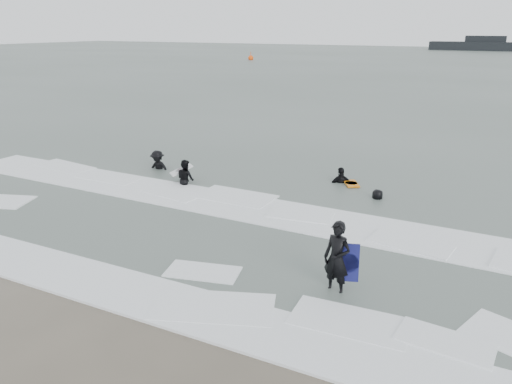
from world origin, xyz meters
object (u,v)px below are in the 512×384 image
at_px(surfer_centre, 335,293).
at_px(surfer_breaker, 158,170).
at_px(surfer_wading, 186,185).
at_px(vessel_horizon, 485,45).
at_px(buoy, 251,58).
at_px(surfer_right_far, 377,200).
at_px(surfer_right_near, 341,183).

xyz_separation_m(surfer_centre, surfer_breaker, (-10.92, 6.83, 0.00)).
distance_m(surfer_wading, surfer_breaker, 2.75).
bearing_deg(vessel_horizon, surfer_centre, -87.24).
bearing_deg(buoy, surfer_right_far, -58.35).
relative_size(surfer_breaker, buoy, 1.08).
relative_size(surfer_breaker, surfer_right_near, 0.97).
bearing_deg(vessel_horizon, surfer_wading, -90.76).
relative_size(surfer_breaker, vessel_horizon, 0.06).
bearing_deg(surfer_breaker, surfer_right_near, 12.43).
bearing_deg(surfer_wading, surfer_centre, 167.06).
xyz_separation_m(surfer_centre, surfer_right_far, (-0.88, 7.45, 0.00)).
xyz_separation_m(surfer_breaker, surfer_right_near, (8.12, 2.01, 0.00)).
bearing_deg(vessel_horizon, surfer_right_far, -87.47).
bearing_deg(vessel_horizon, surfer_breaker, -91.83).
bearing_deg(surfer_breaker, vessel_horizon, 86.70).
height_order(surfer_centre, surfer_right_far, surfer_centre).
bearing_deg(surfer_right_near, surfer_right_far, 109.09).
bearing_deg(surfer_centre, surfer_right_near, 120.16).
height_order(surfer_centre, vessel_horizon, vessel_horizon).
relative_size(surfer_wading, vessel_horizon, 0.06).
height_order(surfer_right_far, vessel_horizon, vessel_horizon).
distance_m(surfer_right_far, vessel_horizon, 131.64).
height_order(surfer_wading, vessel_horizon, vessel_horizon).
relative_size(surfer_centre, surfer_right_far, 1.23).
distance_m(surfer_centre, surfer_wading, 10.14).
distance_m(surfer_breaker, surfer_right_far, 10.05).
relative_size(surfer_wading, surfer_breaker, 0.92).
bearing_deg(surfer_right_far, surfer_right_near, -83.66).
height_order(surfer_right_near, buoy, buoy).
height_order(surfer_centre, surfer_right_near, surfer_centre).
xyz_separation_m(surfer_wading, vessel_horizon, (1.76, 133.39, 1.40)).
bearing_deg(surfer_right_far, vessel_horizon, -135.20).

